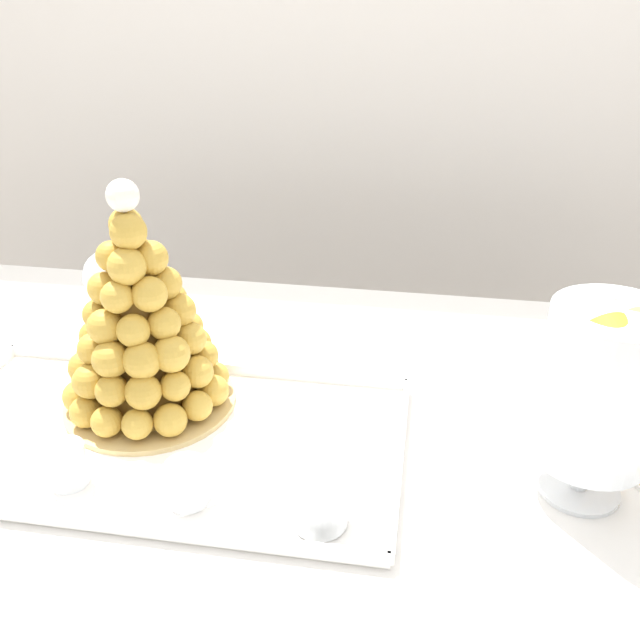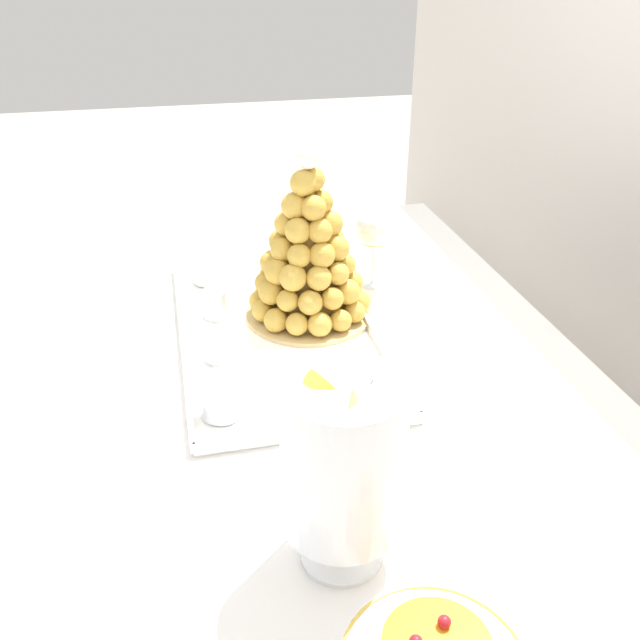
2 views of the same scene
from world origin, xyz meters
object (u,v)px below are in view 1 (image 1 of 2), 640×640
(dessert_cup_mid_right, at_px, (320,504))
(croquembouche, at_px, (140,326))
(dessert_cup_centre, at_px, (187,484))
(wine_glass, at_px, (110,279))
(serving_tray, at_px, (162,438))
(dessert_cup_mid_left, at_px, (67,466))
(macaron_goblet, at_px, (602,388))

(dessert_cup_mid_right, bearing_deg, croquembouche, 145.12)
(dessert_cup_centre, relative_size, wine_glass, 0.32)
(serving_tray, height_order, dessert_cup_centre, dessert_cup_centre)
(croquembouche, bearing_deg, dessert_cup_mid_right, -34.88)
(dessert_cup_mid_left, bearing_deg, croquembouche, 79.22)
(macaron_goblet, xyz_separation_m, wine_glass, (-0.71, 0.25, -0.03))
(dessert_cup_mid_left, height_order, macaron_goblet, macaron_goblet)
(dessert_cup_centre, bearing_deg, dessert_cup_mid_right, -3.49)
(serving_tray, xyz_separation_m, macaron_goblet, (0.54, -0.01, 0.15))
(dessert_cup_mid_left, bearing_deg, serving_tray, 53.20)
(serving_tray, height_order, dessert_cup_mid_left, dessert_cup_mid_left)
(serving_tray, relative_size, dessert_cup_mid_right, 10.28)
(dessert_cup_mid_left, xyz_separation_m, dessert_cup_centre, (0.16, -0.01, 0.00))
(dessert_cup_mid_left, bearing_deg, dessert_cup_mid_right, -3.21)
(dessert_cup_mid_right, bearing_deg, wine_glass, 138.09)
(macaron_goblet, bearing_deg, dessert_cup_centre, -167.67)
(dessert_cup_centre, xyz_separation_m, dessert_cup_mid_right, (0.16, -0.01, 0.00))
(serving_tray, bearing_deg, dessert_cup_mid_left, -126.80)
(serving_tray, height_order, wine_glass, wine_glass)
(dessert_cup_mid_right, xyz_separation_m, wine_glass, (-0.40, 0.36, 0.09))
(croquembouche, distance_m, dessert_cup_mid_right, 0.36)
(croquembouche, height_order, wine_glass, croquembouche)
(serving_tray, height_order, croquembouche, croquembouche)
(croquembouche, xyz_separation_m, macaron_goblet, (0.59, -0.08, 0.02))
(macaron_goblet, bearing_deg, dessert_cup_mid_right, -159.93)
(dessert_cup_centre, relative_size, macaron_goblet, 0.20)
(dessert_cup_mid_left, relative_size, dessert_cup_centre, 0.99)
(dessert_cup_mid_right, bearing_deg, dessert_cup_centre, 176.51)
(croquembouche, xyz_separation_m, dessert_cup_mid_right, (0.28, -0.20, -0.10))
(croquembouche, height_order, macaron_goblet, croquembouche)
(dessert_cup_mid_left, distance_m, dessert_cup_centre, 0.16)
(dessert_cup_mid_left, bearing_deg, macaron_goblet, 8.59)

